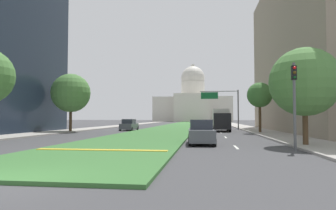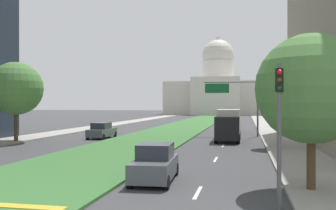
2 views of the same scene
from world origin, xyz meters
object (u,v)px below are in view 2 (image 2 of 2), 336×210
object	(u,v)px
traffic_light_near_right	(279,117)
street_tree_left_mid	(16,89)
overhead_guide_sign	(237,96)
capitol_building	(218,91)
street_tree_right_near	(311,89)
sedan_distant	(233,125)
street_tree_right_mid	(279,92)
sedan_lead_stopped	(155,164)
sedan_midblock	(102,131)
box_truck_delivery	(228,125)

from	to	relation	value
traffic_light_near_right	street_tree_left_mid	world-z (taller)	street_tree_left_mid
traffic_light_near_right	overhead_guide_sign	world-z (taller)	overhead_guide_sign
capitol_building	street_tree_right_near	size ratio (longest dim) A/B	5.46
traffic_light_near_right	sedan_distant	distance (m)	38.93
street_tree_right_mid	sedan_lead_stopped	distance (m)	17.55
overhead_guide_sign	sedan_midblock	size ratio (longest dim) A/B	1.40
sedan_lead_stopped	box_truck_delivery	distance (m)	20.92
street_tree_right_mid	sedan_lead_stopped	bearing A→B (deg)	-114.54
capitol_building	street_tree_right_mid	bearing A→B (deg)	-83.13
street_tree_right_mid	sedan_distant	bearing A→B (deg)	103.26
street_tree_right_mid	sedan_lead_stopped	world-z (taller)	street_tree_right_mid
overhead_guide_sign	sedan_lead_stopped	bearing A→B (deg)	-97.12
street_tree_right_near	sedan_lead_stopped	size ratio (longest dim) A/B	1.52
box_truck_delivery	traffic_light_near_right	bearing A→B (deg)	-83.37
overhead_guide_sign	box_truck_delivery	world-z (taller)	overhead_guide_sign
street_tree_left_mid	sedan_distant	distance (m)	28.41
capitol_building	overhead_guide_sign	xyz separation A→B (m)	(8.81, -93.57, -3.99)
street_tree_left_mid	sedan_lead_stopped	xyz separation A→B (m)	(17.65, -15.29, -4.43)
capitol_building	street_tree_left_mid	distance (m)	105.59
overhead_guide_sign	street_tree_right_near	bearing A→B (deg)	-82.28
street_tree_right_near	street_tree_left_mid	bearing A→B (deg)	146.57
street_tree_right_mid	sedan_distant	size ratio (longest dim) A/B	1.37
capitol_building	box_truck_delivery	bearing A→B (deg)	-85.33
street_tree_right_mid	sedan_distant	world-z (taller)	street_tree_right_mid
street_tree_left_mid	street_tree_right_mid	distance (m)	24.76
traffic_light_near_right	overhead_guide_sign	bearing A→B (deg)	94.08
sedan_midblock	traffic_light_near_right	bearing A→B (deg)	-56.69
street_tree_right_mid	sedan_midblock	world-z (taller)	street_tree_right_mid
sedan_midblock	street_tree_right_mid	bearing A→B (deg)	-17.51
traffic_light_near_right	sedan_lead_stopped	bearing A→B (deg)	143.82
box_truck_delivery	capitol_building	bearing A→B (deg)	94.67
traffic_light_near_right	overhead_guide_sign	distance (m)	30.68
capitol_building	sedan_lead_stopped	bearing A→B (deg)	-87.38
street_tree_left_mid	sedan_midblock	bearing A→B (deg)	42.89
street_tree_right_mid	box_truck_delivery	world-z (taller)	street_tree_right_mid
street_tree_right_mid	box_truck_delivery	size ratio (longest dim) A/B	0.99
street_tree_left_mid	sedan_midblock	distance (m)	9.92
street_tree_left_mid	traffic_light_near_right	bearing A→B (deg)	-39.84
traffic_light_near_right	sedan_lead_stopped	xyz separation A→B (m)	(-5.50, 4.02, -2.47)
street_tree_left_mid	capitol_building	bearing A→B (deg)	83.39
street_tree_right_mid	sedan_midblock	size ratio (longest dim) A/B	1.37
sedan_distant	overhead_guide_sign	bearing A→B (deg)	-84.92
sedan_lead_stopped	sedan_midblock	world-z (taller)	sedan_lead_stopped
capitol_building	sedan_lead_stopped	xyz separation A→B (m)	(5.49, -120.13, -7.82)
traffic_light_near_right	capitol_building	bearing A→B (deg)	95.06
sedan_distant	street_tree_right_near	bearing A→B (deg)	-82.88
traffic_light_near_right	sedan_lead_stopped	distance (m)	7.24
traffic_light_near_right	street_tree_right_mid	xyz separation A→B (m)	(1.61, 19.58, 1.45)
street_tree_right_near	street_tree_left_mid	size ratio (longest dim) A/B	0.86
street_tree_right_near	sedan_midblock	xyz separation A→B (m)	(-18.21, 22.34, -3.59)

